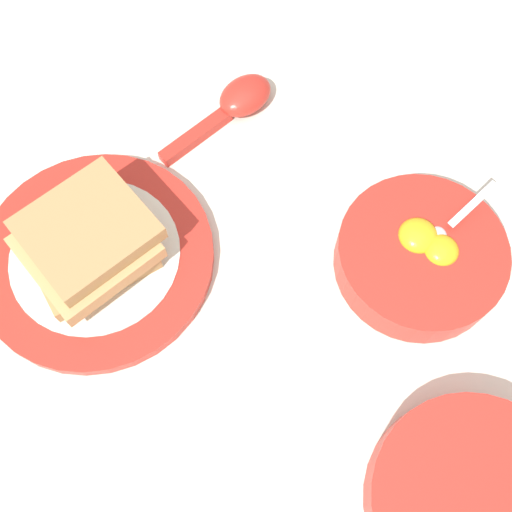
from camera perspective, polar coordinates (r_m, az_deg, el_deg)
name	(u,v)px	position (r m, az deg, el deg)	size (l,w,h in m)	color
ground_plane	(287,327)	(0.57, 2.96, -6.73)	(3.00, 3.00, 0.00)	silver
egg_bowl	(420,256)	(0.59, 15.35, 0.04)	(0.16, 0.16, 0.07)	red
toast_plate	(97,257)	(0.60, -14.94, -0.12)	(0.23, 0.23, 0.01)	red
toast_sandwich	(86,242)	(0.57, -15.86, 1.25)	(0.15, 0.15, 0.05)	tan
soup_spoon	(237,102)	(0.67, -1.84, 14.43)	(0.15, 0.09, 0.03)	red
congee_bowl	(475,505)	(0.55, 20.14, -21.34)	(0.17, 0.17, 0.04)	red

